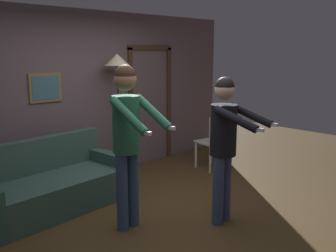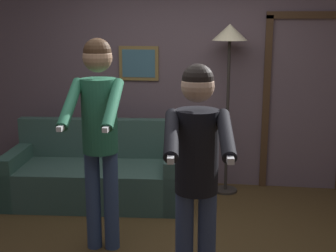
# 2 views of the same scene
# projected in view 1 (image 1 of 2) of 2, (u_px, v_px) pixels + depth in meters

# --- Properties ---
(ground_plane) EXTENTS (12.00, 12.00, 0.00)m
(ground_plane) POSITION_uv_depth(u_px,v_px,m) (167.00, 216.00, 4.57)
(ground_plane) COLOR #4C381D
(back_wall_assembly) EXTENTS (6.40, 0.10, 2.60)m
(back_wall_assembly) POSITION_uv_depth(u_px,v_px,m) (79.00, 97.00, 5.70)
(back_wall_assembly) COLOR #6C5860
(back_wall_assembly) RESTS_ON ground_plane
(couch) EXTENTS (1.96, 0.99, 0.87)m
(couch) POSITION_uv_depth(u_px,v_px,m) (51.00, 188.00, 4.75)
(couch) COLOR #39574D
(couch) RESTS_ON ground_plane
(torchiere_lamp) EXTENTS (0.39, 0.39, 1.94)m
(torchiere_lamp) POSITION_uv_depth(u_px,v_px,m) (117.00, 71.00, 5.79)
(torchiere_lamp) COLOR #332D28
(torchiere_lamp) RESTS_ON ground_plane
(person_standing_left) EXTENTS (0.45, 0.71, 1.85)m
(person_standing_left) POSITION_uv_depth(u_px,v_px,m) (127.00, 130.00, 4.06)
(person_standing_left) COLOR #374C76
(person_standing_left) RESTS_ON ground_plane
(person_standing_right) EXTENTS (0.49, 0.73, 1.71)m
(person_standing_right) POSITION_uv_depth(u_px,v_px,m) (225.00, 137.00, 4.22)
(person_standing_right) COLOR #39486E
(person_standing_right) RESTS_ON ground_plane
(dining_chair_distant) EXTENTS (0.47, 0.47, 0.93)m
(dining_chair_distant) POSITION_uv_depth(u_px,v_px,m) (215.00, 139.00, 6.28)
(dining_chair_distant) COLOR silver
(dining_chair_distant) RESTS_ON ground_plane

